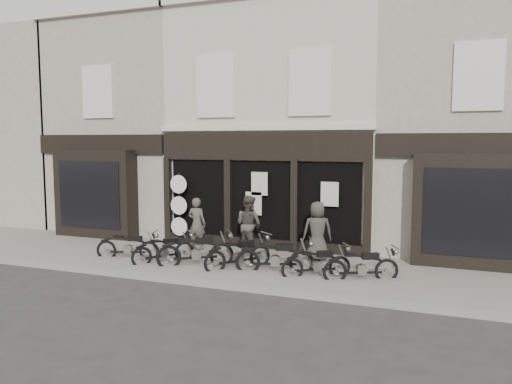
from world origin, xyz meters
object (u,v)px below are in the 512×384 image
(motorcycle_0, at_px, (128,249))
(man_centre, at_px, (249,224))
(motorcycle_3, at_px, (239,257))
(man_left, at_px, (197,223))
(motorcycle_6, at_px, (362,269))
(motorcycle_4, at_px, (276,260))
(motorcycle_2, at_px, (196,254))
(advert_sign_post, at_px, (179,211))
(man_right, at_px, (317,231))
(motorcycle_1, at_px, (164,252))
(motorcycle_5, at_px, (317,266))

(motorcycle_0, relative_size, man_centre, 1.05)
(motorcycle_3, distance_m, man_left, 2.74)
(man_left, distance_m, man_centre, 1.79)
(motorcycle_0, relative_size, motorcycle_6, 1.04)
(motorcycle_4, relative_size, man_left, 1.24)
(motorcycle_2, height_order, advert_sign_post, advert_sign_post)
(man_right, bearing_deg, motorcycle_0, -4.89)
(motorcycle_4, bearing_deg, motorcycle_1, 165.11)
(motorcycle_1, relative_size, motorcycle_4, 0.81)
(motorcycle_4, relative_size, motorcycle_6, 1.13)
(motorcycle_3, distance_m, man_right, 2.46)
(man_centre, height_order, man_right, man_centre)
(motorcycle_1, distance_m, man_right, 4.54)
(man_right, relative_size, advert_sign_post, 0.69)
(motorcycle_3, height_order, motorcycle_4, motorcycle_4)
(motorcycle_2, bearing_deg, motorcycle_6, -32.09)
(motorcycle_5, xyz_separation_m, advert_sign_post, (-5.35, 2.22, 0.88))
(motorcycle_1, distance_m, man_centre, 2.74)
(motorcycle_6, height_order, man_right, man_right)
(motorcycle_1, xyz_separation_m, motorcycle_5, (4.57, 0.08, -0.01))
(motorcycle_1, relative_size, motorcycle_2, 0.86)
(motorcycle_3, xyz_separation_m, motorcycle_4, (1.09, -0.02, 0.01))
(motorcycle_6, bearing_deg, advert_sign_post, 135.89)
(advert_sign_post, bearing_deg, motorcycle_4, -27.15)
(man_left, bearing_deg, motorcycle_6, 164.73)
(man_left, bearing_deg, motorcycle_4, 154.26)
(motorcycle_4, xyz_separation_m, motorcycle_5, (1.17, -0.04, -0.05))
(motorcycle_3, relative_size, motorcycle_4, 0.85)
(motorcycle_0, xyz_separation_m, man_centre, (3.22, 1.77, 0.66))
(man_right, bearing_deg, motorcycle_6, 115.16)
(motorcycle_3, bearing_deg, motorcycle_2, 135.56)
(man_left, relative_size, advert_sign_post, 0.66)
(man_centre, height_order, advert_sign_post, advert_sign_post)
(motorcycle_1, bearing_deg, motorcycle_2, -54.53)
(motorcycle_5, distance_m, motorcycle_6, 1.16)
(motorcycle_4, bearing_deg, motorcycle_6, -16.60)
(motorcycle_4, height_order, man_left, man_left)
(motorcycle_0, relative_size, motorcycle_4, 0.91)
(man_left, bearing_deg, motorcycle_3, 144.13)
(motorcycle_0, xyz_separation_m, advert_sign_post, (0.49, 2.26, 0.87))
(motorcycle_0, distance_m, motorcycle_6, 7.00)
(motorcycle_5, bearing_deg, man_right, 71.44)
(motorcycle_2, relative_size, man_right, 1.11)
(motorcycle_3, height_order, advert_sign_post, advert_sign_post)
(motorcycle_2, bearing_deg, advert_sign_post, 94.67)
(motorcycle_0, relative_size, motorcycle_2, 0.98)
(motorcycle_3, relative_size, man_centre, 0.98)
(motorcycle_4, bearing_deg, motorcycle_5, -19.12)
(man_left, xyz_separation_m, man_right, (4.02, -0.14, 0.04))
(motorcycle_3, height_order, motorcycle_5, motorcycle_3)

